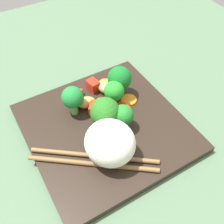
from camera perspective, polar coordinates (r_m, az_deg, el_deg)
The scene contains 21 objects.
ground_plane at distance 52.29cm, azimuth -1.35°, elevation -4.53°, with size 110.00×110.00×2.00cm, color #4C694D.
square_plate at distance 50.90cm, azimuth -1.39°, elevation -3.34°, with size 28.10×28.10×1.52cm, color black.
rice_mound at distance 43.33cm, azimuth -0.42°, elevation -6.57°, with size 8.46×8.07×7.46cm, color white.
broccoli_floret_0 at distance 51.21cm, azimuth 0.45°, elevation 4.39°, with size 3.91×3.91×5.70cm.
broccoli_floret_1 at distance 47.79cm, azimuth 2.30°, elevation -0.74°, with size 3.94×3.94×5.13cm.
broccoli_floret_2 at distance 47.43cm, azimuth -1.55°, elevation -0.25°, with size 5.39×5.39×6.45cm.
broccoli_floret_3 at distance 53.02cm, azimuth 1.60°, elevation 7.08°, with size 4.78×4.78×6.68cm.
broccoli_floret_4 at distance 50.37cm, azimuth -8.33°, elevation 2.94°, with size 4.19×4.19×5.95cm.
carrot_slice_0 at distance 51.36cm, azimuth -2.26°, elevation -0.87°, with size 2.89×2.89×0.60cm, color orange.
carrot_slice_1 at distance 53.79cm, azimuth -2.15°, elevation 1.97°, with size 2.62×2.62×0.47cm, color orange.
carrot_slice_2 at distance 54.44cm, azimuth 3.57°, elevation 2.57°, with size 3.15×3.15×0.41cm, color orange.
carrot_slice_3 at distance 57.80cm, azimuth -1.46°, elevation 6.08°, with size 2.54×2.54×0.52cm, color #FB9835.
pepper_chunk_0 at distance 52.04cm, azimuth -3.75°, elevation 0.90°, with size 2.46×2.36×1.79cm, color red.
pepper_chunk_1 at distance 51.90cm, azimuth 2.10°, elevation 0.61°, with size 2.76×2.11×1.53cm, color red.
pepper_chunk_2 at distance 55.40cm, azimuth -7.20°, elevation 3.83°, with size 2.07×1.55×1.24cm, color red.
pepper_chunk_3 at distance 56.13cm, azimuth -4.03°, elevation 5.63°, with size 2.45×1.92×2.32cm, color red.
chicken_piece_0 at distance 53.79cm, azimuth -8.04°, elevation 2.71°, with size 3.16×2.94×2.15cm, color tan.
chicken_piece_1 at distance 55.62cm, azimuth -1.26°, elevation 5.18°, with size 3.55×2.81×2.17cm, color tan.
chicken_piece_2 at distance 53.01cm, azimuth -5.48°, elevation 2.06°, with size 3.65×2.57×2.02cm, color tan.
chicken_piece_3 at distance 52.03cm, azimuth -0.88°, elevation 0.86°, with size 2.90×2.21×1.61cm, color tan.
chopstick_pair at distance 45.63cm, azimuth -3.89°, elevation -10.07°, with size 18.84×14.98×0.80cm.
Camera 1 is at (14.88, 27.69, 40.79)cm, focal length 43.15 mm.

